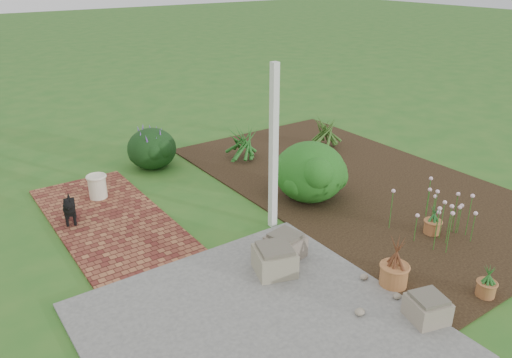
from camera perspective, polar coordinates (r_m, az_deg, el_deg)
ground at (r=7.50m, az=0.50°, el=-6.27°), size 80.00×80.00×0.00m
concrete_patio at (r=5.72m, az=0.48°, el=-16.87°), size 3.50×3.50×0.04m
brick_path at (r=8.23m, az=-16.51°, el=-4.30°), size 1.60×3.50×0.04m
garden_bed at (r=9.32m, az=11.31°, el=-0.42°), size 4.00×7.00×0.03m
veranda_post at (r=7.20m, az=2.02°, el=3.41°), size 0.10×0.10×2.50m
stone_trough_near at (r=6.06m, az=18.97°, el=-13.88°), size 0.49×0.49×0.26m
stone_trough_mid at (r=6.49m, az=2.14°, el=-9.34°), size 0.62×0.62×0.33m
stone_trough_far at (r=6.83m, az=3.37°, el=-7.71°), size 0.51×0.51×0.29m
black_dog at (r=8.09m, az=-20.57°, el=-3.06°), size 0.26×0.52×0.46m
cream_ceramic_urn at (r=8.85m, az=-17.67°, el=-0.85°), size 0.37×0.37×0.39m
evergreen_shrub at (r=8.37m, az=6.21°, el=1.00°), size 1.53×1.53×1.01m
agapanthus_clump_back at (r=10.89m, az=7.92°, el=5.70°), size 1.03×1.03×0.80m
agapanthus_clump_front at (r=10.07m, az=-1.56°, el=4.48°), size 0.93×0.93×0.81m
pink_flower_patch at (r=7.79m, az=20.05°, el=-3.53°), size 1.39×1.39×0.68m
terracotta_pot_bronze at (r=6.52m, az=15.47°, el=-10.53°), size 0.39×0.39×0.28m
terracotta_pot_small_left at (r=7.86m, az=19.51°, el=-5.16°), size 0.32×0.32×0.20m
terracotta_pot_small_right at (r=6.73m, az=24.80°, el=-11.31°), size 0.26×0.26×0.19m
purple_flowering_bush at (r=9.96m, az=-11.83°, el=3.54°), size 1.04×1.04×0.81m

